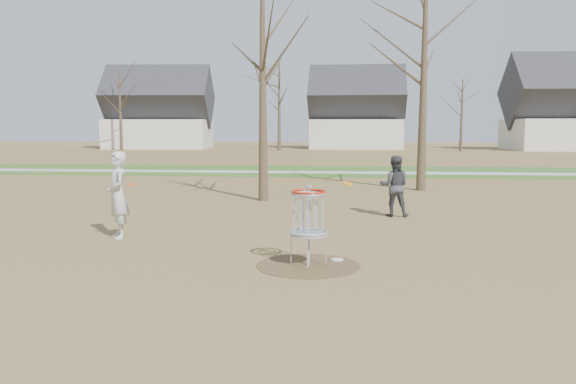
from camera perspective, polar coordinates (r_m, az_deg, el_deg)
The scene contains 11 objects.
ground at distance 9.74m, azimuth 2.08°, elevation -7.49°, with size 160.00×160.00×0.00m, color brown.
green_band at distance 30.53m, azimuth 4.55°, elevation 2.14°, with size 160.00×8.00×0.01m, color #2D5119.
footpath at distance 29.53m, azimuth 4.51°, elevation 2.01°, with size 160.00×1.50×0.01m, color #9E9E99.
dirt_circle at distance 9.74m, azimuth 2.08°, elevation -7.46°, with size 1.80×1.80×0.01m, color #47331E.
player_standing at distance 12.51m, azimuth -16.91°, elevation -0.30°, with size 0.68×0.45×1.86m, color beige.
player_throwing at distance 15.20m, azimuth 10.76°, elevation 0.61°, with size 0.79×0.62×1.63m, color #39393F.
disc_grounded at distance 10.13m, azimuth 5.01°, elevation -6.85°, with size 0.22×0.22×0.02m, color silver.
discs_in_play at distance 11.81m, azimuth -4.41°, elevation 0.83°, with size 4.75×0.63×0.10m.
disc_golf_basket at distance 9.56m, azimuth 2.10°, elevation -2.17°, with size 0.64×0.64×1.35m.
bare_trees at distance 45.33m, azimuth 7.27°, elevation 10.31°, with size 52.62×44.98×9.00m.
houses_row at distance 62.11m, azimuth 9.18°, elevation 7.58°, with size 56.51×10.01×7.26m.
Camera 1 is at (0.58, -9.43, 2.37)m, focal length 35.00 mm.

